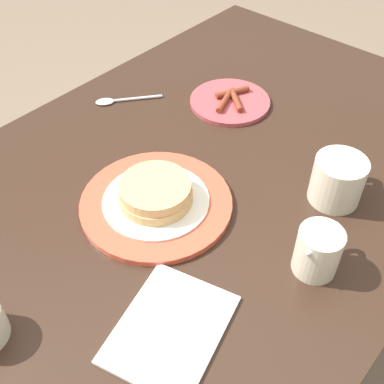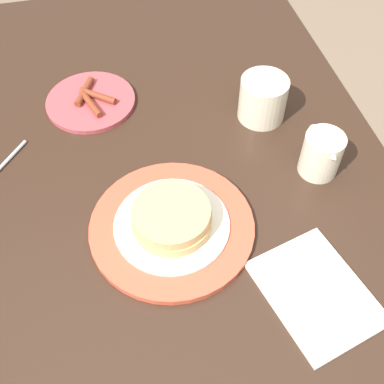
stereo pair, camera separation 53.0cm
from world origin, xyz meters
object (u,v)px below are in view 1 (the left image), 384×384
Objects in this scene: pancake_plate at (156,199)px; creamer_pitcher at (318,250)px; side_plate_bacon at (230,101)px; napkin at (170,329)px; spoon at (117,100)px; coffee_mug at (339,179)px.

pancake_plate is 0.30m from creamer_pitcher.
side_plate_bacon is 1.68× the size of creamer_pitcher.
creamer_pitcher is 0.26m from napkin.
spoon is at bearing 59.51° from pancake_plate.
spoon is at bearing 95.92° from coffee_mug.
coffee_mug is at bearing 18.76° from creamer_pitcher.
creamer_pitcher is at bearing -22.66° from napkin.
napkin is at bearing -150.39° from side_plate_bacon.
side_plate_bacon is 0.49m from creamer_pitcher.
coffee_mug is at bearing -84.08° from spoon.
pancake_plate reaches higher than napkin.
creamer_pitcher is 0.61m from spoon.
side_plate_bacon is at bearing -50.26° from spoon.
pancake_plate is 0.34m from coffee_mug.
napkin is at bearing -124.92° from spoon.
spoon is at bearing 129.74° from side_plate_bacon.
creamer_pitcher is 0.83× the size of spoon.
spoon is (0.35, 0.50, 0.00)m from napkin.
pancake_plate reaches higher than side_plate_bacon.
side_plate_bacon is at bearing 54.39° from creamer_pitcher.
pancake_plate is 0.26m from napkin.
coffee_mug is at bearing -44.79° from pancake_plate.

